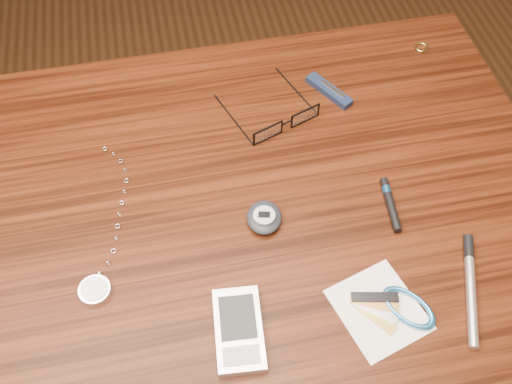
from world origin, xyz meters
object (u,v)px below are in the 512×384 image
notepad_keys (394,308)px  pocket_knife (329,91)px  eyeglasses (284,122)px  silver_pen (470,280)px  pda_phone (239,330)px  pedometer (264,217)px  desk (224,248)px  pocket_watch (96,285)px

notepad_keys → pocket_knife: 0.39m
eyeglasses → silver_pen: 0.36m
pda_phone → pedometer: bearing=67.1°
desk → pocket_watch: (-0.18, -0.08, 0.11)m
desk → pedometer: (0.06, -0.03, 0.11)m
pocket_watch → pda_phone: (0.17, -0.10, 0.00)m
pocket_watch → silver_pen: (0.48, -0.09, 0.00)m
notepad_keys → silver_pen: size_ratio=0.93×
desk → pocket_watch: size_ratio=3.80×
desk → pocket_watch: pocket_watch is taller
notepad_keys → pda_phone: bearing=177.2°
pedometer → pda_phone: bearing=-112.9°
eyeglasses → silver_pen: (0.18, -0.31, -0.01)m
pedometer → pocket_knife: pedometer is taller
pda_phone → pocket_watch: bearing=150.1°
desk → eyeglasses: (0.12, 0.14, 0.11)m
eyeglasses → pedometer: size_ratio=2.43×
pedometer → pocket_knife: 0.27m
pedometer → silver_pen: 0.28m
pda_phone → notepad_keys: pda_phone is taller
pda_phone → pedometer: 0.17m
pocket_knife → pedometer: bearing=-125.1°
pocket_watch → desk: bearing=24.9°
pocket_watch → pocket_knife: 0.48m
desk → silver_pen: size_ratio=6.57×
pocket_watch → pocket_knife: (0.39, 0.28, 0.00)m
desk → silver_pen: silver_pen is taller
pocket_watch → pedometer: 0.24m
desk → pda_phone: 0.21m
desk → pocket_watch: 0.22m
pedometer → notepad_keys: (0.13, -0.16, -0.01)m
notepad_keys → pocket_knife: bearing=86.4°
desk → pda_phone: size_ratio=8.89×
eyeglasses → pocket_knife: (0.09, 0.06, -0.01)m
pocket_knife → silver_pen: 0.38m
pocket_watch → pocket_knife: size_ratio=3.01×
pocket_watch → pedometer: pedometer is taller
pda_phone → notepad_keys: size_ratio=0.80×
eyeglasses → pocket_watch: (-0.30, -0.22, -0.01)m
pda_phone → pedometer: (0.06, 0.15, 0.00)m
eyeglasses → silver_pen: eyeglasses is taller
pocket_knife → silver_pen: size_ratio=0.58×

